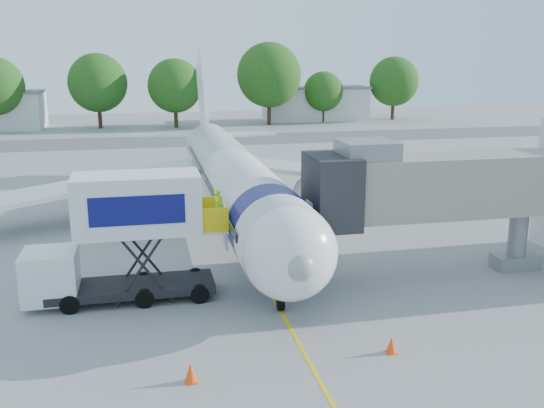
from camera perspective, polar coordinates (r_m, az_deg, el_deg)
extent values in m
plane|color=gray|center=(34.26, -2.74, -3.63)|extent=(160.00, 160.00, 0.00)
cube|color=yellow|center=(34.26, -2.74, -3.62)|extent=(0.15, 70.00, 0.01)
cube|color=#59595B|center=(75.14, -8.01, 5.92)|extent=(120.00, 10.00, 0.01)
cylinder|color=white|center=(36.38, -3.57, 2.29)|extent=(3.70, 28.00, 3.70)
sphere|color=white|center=(23.08, 1.66, -4.60)|extent=(3.70, 3.70, 3.70)
sphere|color=gray|center=(21.66, 2.63, -5.88)|extent=(1.10, 1.10, 1.10)
cone|color=white|center=(53.01, -6.34, 5.91)|extent=(3.70, 6.00, 3.70)
cube|color=white|center=(53.59, -6.57, 10.51)|extent=(0.35, 7.26, 8.29)
cube|color=#B7B9BC|center=(42.05, 7.95, 2.80)|extent=(16.17, 9.32, 1.42)
cube|color=#B7B9BC|center=(39.75, -17.27, 1.65)|extent=(16.17, 9.32, 1.42)
cylinder|color=#999BA0|center=(39.33, 4.08, 0.63)|extent=(2.10, 3.60, 2.10)
cylinder|color=#999BA0|center=(37.84, -12.14, -0.19)|extent=(2.10, 3.60, 2.10)
cube|color=black|center=(22.66, 1.84, -3.76)|extent=(2.60, 1.39, 0.81)
cylinder|color=#0C0E59|center=(25.86, 0.08, -2.54)|extent=(3.73, 2.00, 3.73)
cylinder|color=silver|center=(25.23, 0.81, -8.39)|extent=(0.16, 0.16, 1.50)
cylinder|color=black|center=(25.40, 0.80, -9.29)|extent=(0.25, 0.64, 0.64)
cylinder|color=black|center=(40.27, -0.50, -0.26)|extent=(0.35, 0.90, 0.90)
cylinder|color=black|center=(39.59, -7.89, -0.65)|extent=(0.35, 0.90, 0.90)
cube|color=gray|center=(29.58, 16.97, 1.75)|extent=(13.60, 2.60, 2.80)
cube|color=black|center=(27.18, 5.63, 1.26)|extent=(2.00, 3.20, 3.20)
cube|color=slate|center=(27.37, 8.92, 5.08)|extent=(2.40, 2.40, 0.80)
cylinder|color=slate|center=(32.09, 22.10, -3.10)|extent=(0.90, 0.90, 3.00)
cube|color=slate|center=(32.42, 21.91, -5.04)|extent=(2.20, 1.20, 0.70)
cylinder|color=black|center=(31.94, 20.56, -5.20)|extent=(0.30, 0.70, 0.70)
cylinder|color=black|center=(32.92, 23.22, -4.89)|extent=(0.30, 0.70, 0.70)
cube|color=black|center=(27.09, -13.00, -7.61)|extent=(7.00, 2.30, 0.35)
cube|color=silver|center=(27.11, -20.12, -6.31)|extent=(2.20, 2.20, 2.10)
cube|color=black|center=(26.96, -20.20, -5.41)|extent=(1.90, 2.10, 0.70)
cube|color=silver|center=(25.97, -12.56, 0.05)|extent=(5.20, 2.40, 2.50)
cube|color=#0C0E59|center=(24.79, -12.57, -0.62)|extent=(3.80, 0.04, 1.20)
cube|color=silver|center=(26.42, -5.58, -2.13)|extent=(1.10, 2.20, 0.10)
cube|color=yellow|center=(25.27, -5.33, -1.58)|extent=(1.10, 0.06, 1.10)
cube|color=yellow|center=(27.29, -5.86, -0.42)|extent=(1.10, 0.06, 1.10)
cylinder|color=black|center=(26.24, -6.82, -8.42)|extent=(0.80, 0.25, 0.80)
cylinder|color=black|center=(28.18, -7.23, -6.82)|extent=(0.80, 0.25, 0.80)
cylinder|color=black|center=(26.36, -18.50, -8.97)|extent=(0.80, 0.25, 0.80)
cylinder|color=black|center=(28.30, -18.06, -7.33)|extent=(0.80, 0.25, 0.80)
imported|color=#96ED19|center=(26.23, -5.09, -0.32)|extent=(0.50, 0.65, 1.60)
cube|color=silver|center=(19.75, 15.28, -15.97)|extent=(3.48, 2.18, 1.30)
cube|color=#0C0E59|center=(19.55, 15.36, -14.90)|extent=(2.09, 1.86, 0.33)
cylinder|color=black|center=(19.71, 10.87, -16.87)|extent=(0.68, 0.34, 0.65)
cylinder|color=black|center=(20.23, 19.45, -16.61)|extent=(0.68, 0.34, 0.65)
cylinder|color=black|center=(21.08, 17.08, -15.10)|extent=(0.68, 0.34, 0.65)
cone|color=#FB460D|center=(22.45, 11.16, -12.88)|extent=(0.39, 0.39, 0.62)
cube|color=#FB460D|center=(22.58, 11.13, -13.54)|extent=(0.35, 0.35, 0.04)
cone|color=#FB460D|center=(20.46, -7.66, -15.45)|extent=(0.43, 0.43, 0.68)
cube|color=#FB460D|center=(20.62, -7.63, -16.23)|extent=(0.39, 0.39, 0.04)
cube|color=silver|center=(98.41, 4.08, 9.36)|extent=(16.00, 7.00, 5.00)
cube|color=slate|center=(98.23, 4.11, 10.90)|extent=(16.40, 7.40, 0.30)
cylinder|color=#382314|center=(90.44, -15.90, 8.05)|extent=(0.56, 0.56, 3.70)
sphere|color=#134914|center=(90.13, -16.09, 10.90)|extent=(8.22, 8.22, 8.22)
cylinder|color=#382314|center=(88.99, -9.03, 8.23)|extent=(0.56, 0.56, 3.44)
sphere|color=#134914|center=(88.68, -9.14, 10.93)|extent=(7.65, 7.65, 7.65)
cylinder|color=#382314|center=(91.14, -0.28, 8.79)|extent=(0.56, 0.56, 4.25)
sphere|color=#134914|center=(90.82, -0.29, 12.06)|extent=(9.45, 9.45, 9.45)
cylinder|color=#382314|center=(95.48, 4.81, 8.52)|extent=(0.56, 0.56, 2.74)
sphere|color=#134914|center=(95.22, 4.85, 10.52)|extent=(6.08, 6.08, 6.08)
cylinder|color=#382314|center=(100.65, 11.29, 8.80)|extent=(0.56, 0.56, 3.52)
sphere|color=#134914|center=(100.38, 11.41, 11.24)|extent=(7.81, 7.81, 7.81)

